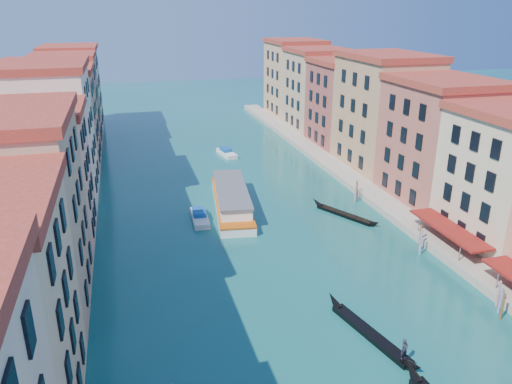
{
  "coord_description": "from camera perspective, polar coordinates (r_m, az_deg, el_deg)",
  "views": [
    {
      "loc": [
        -15.06,
        -8.41,
        28.47
      ],
      "look_at": [
        -0.32,
        46.22,
        7.38
      ],
      "focal_mm": 35.0,
      "sensor_mm": 36.0,
      "label": 1
    }
  ],
  "objects": [
    {
      "name": "right_bank_palazzos",
      "position": [
        88.15,
        16.2,
        7.37
      ],
      "size": [
        12.8,
        128.4,
        21.0
      ],
      "color": "brown",
      "rests_on": "ground"
    },
    {
      "name": "left_bank_palazzos",
      "position": [
        76.25,
        -22.92,
        4.56
      ],
      "size": [
        12.8,
        128.4,
        21.0
      ],
      "color": "beige",
      "rests_on": "ground"
    },
    {
      "name": "gondola_far",
      "position": [
        73.34,
        9.93,
        -2.42
      ],
      "size": [
        6.64,
        11.27,
        1.74
      ],
      "rotation": [
        0.0,
        0.0,
        0.49
      ],
      "color": "black",
      "rests_on": "ground"
    },
    {
      "name": "motorboat_mid",
      "position": [
        71.12,
        -6.46,
        -2.81
      ],
      "size": [
        2.4,
        6.89,
        1.41
      ],
      "rotation": [
        0.0,
        0.0,
        -0.04
      ],
      "color": "silver",
      "rests_on": "ground"
    },
    {
      "name": "mooring_poles_right",
      "position": [
        57.36,
        24.33,
        -9.84
      ],
      "size": [
        1.44,
        54.24,
        3.2
      ],
      "color": "#51301B",
      "rests_on": "ground"
    },
    {
      "name": "vaporetto_far",
      "position": [
        74.88,
        -2.81,
        -0.75
      ],
      "size": [
        7.55,
        21.75,
        3.17
      ],
      "rotation": [
        0.0,
        0.0,
        -0.13
      ],
      "color": "white",
      "rests_on": "ground"
    },
    {
      "name": "gondola_fore",
      "position": [
        48.65,
        12.93,
        -15.34
      ],
      "size": [
        3.99,
        12.95,
        2.61
      ],
      "rotation": [
        0.0,
        0.0,
        0.23
      ],
      "color": "black",
      "rests_on": "ground"
    },
    {
      "name": "quay",
      "position": [
        86.87,
        11.06,
        1.27
      ],
      "size": [
        4.0,
        140.0,
        1.0
      ],
      "primitive_type": "cube",
      "color": "#A59785",
      "rests_on": "ground"
    },
    {
      "name": "motorboat_far",
      "position": [
        102.13,
        -3.39,
        4.54
      ],
      "size": [
        3.19,
        7.05,
        1.41
      ],
      "rotation": [
        0.0,
        0.0,
        0.16
      ],
      "color": "white",
      "rests_on": "ground"
    }
  ]
}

